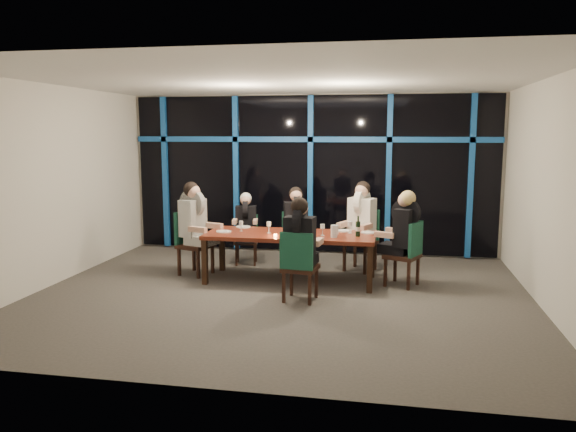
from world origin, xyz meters
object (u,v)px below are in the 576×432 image
at_px(chair_far_mid, 295,236).
at_px(chair_near_mid, 299,263).
at_px(chair_end_right, 408,251).
at_px(wine_bottle, 358,229).
at_px(diner_end_left, 195,215).
at_px(water_pitcher, 334,231).
at_px(diner_near_mid, 300,234).
at_px(diner_end_right, 403,224).
at_px(chair_far_left, 246,236).
at_px(diner_far_mid, 296,215).
at_px(diner_far_left, 246,218).
at_px(chair_far_right, 363,236).
at_px(diner_far_right, 361,213).
at_px(chair_end_left, 191,239).
at_px(dining_table, 290,238).

distance_m(chair_far_mid, chair_near_mid, 2.06).
bearing_deg(chair_end_right, wine_bottle, -62.34).
distance_m(diner_end_left, water_pitcher, 2.30).
bearing_deg(diner_near_mid, diner_end_right, -137.27).
height_order(diner_end_right, wine_bottle, diner_end_right).
height_order(chair_far_left, diner_far_mid, diner_far_mid).
relative_size(diner_far_left, diner_far_mid, 0.91).
bearing_deg(chair_end_right, chair_far_right, -119.52).
bearing_deg(chair_far_left, water_pitcher, -47.17).
distance_m(chair_far_right, diner_near_mid, 2.10).
bearing_deg(water_pitcher, diner_far_right, 86.22).
height_order(chair_end_right, diner_near_mid, diner_near_mid).
height_order(diner_end_left, water_pitcher, diner_end_left).
xyz_separation_m(chair_far_mid, diner_far_mid, (0.02, -0.08, 0.37)).
height_order(chair_far_right, chair_near_mid, chair_far_right).
bearing_deg(wine_bottle, chair_near_mid, -125.82).
height_order(chair_far_left, chair_end_left, chair_end_left).
distance_m(dining_table, chair_end_right, 1.78).
bearing_deg(diner_end_left, chair_far_mid, -42.38).
relative_size(chair_far_mid, chair_end_left, 0.91).
distance_m(dining_table, diner_end_right, 1.72).
xyz_separation_m(diner_far_left, diner_end_right, (2.67, -0.94, 0.12)).
relative_size(chair_far_right, chair_end_left, 0.99).
bearing_deg(chair_far_left, diner_far_right, -15.59).
bearing_deg(chair_near_mid, water_pitcher, -107.75).
bearing_deg(diner_near_mid, diner_end_left, -23.35).
bearing_deg(diner_far_right, dining_table, -116.16).
distance_m(chair_end_left, wine_bottle, 2.72).
bearing_deg(diner_end_left, diner_near_mid, -101.87).
bearing_deg(diner_far_left, chair_far_left, 90.00).
bearing_deg(diner_end_left, wine_bottle, -75.66).
bearing_deg(chair_near_mid, dining_table, -67.40).
height_order(diner_near_mid, wine_bottle, diner_near_mid).
bearing_deg(diner_end_left, diner_far_left, -17.52).
bearing_deg(dining_table, chair_far_left, 133.39).
bearing_deg(diner_end_right, diner_far_mid, -92.45).
bearing_deg(diner_end_right, chair_end_right, 90.00).
height_order(diner_end_left, diner_near_mid, diner_end_left).
relative_size(chair_far_right, diner_near_mid, 1.07).
distance_m(diner_far_left, diner_end_right, 2.83).
height_order(chair_end_left, diner_far_right, diner_far_right).
distance_m(chair_far_left, diner_end_right, 2.90).
relative_size(chair_end_right, wine_bottle, 3.17).
xyz_separation_m(diner_far_mid, diner_far_right, (1.09, -0.02, 0.07)).
relative_size(dining_table, diner_far_mid, 2.84).
bearing_deg(chair_far_right, diner_near_mid, -87.18).
bearing_deg(diner_end_right, diner_far_right, -117.69).
bearing_deg(dining_table, diner_near_mid, -72.07).
relative_size(chair_end_left, water_pitcher, 5.55).
bearing_deg(diner_far_right, diner_end_left, -139.91).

